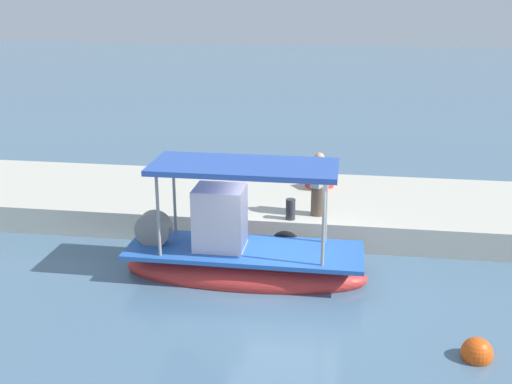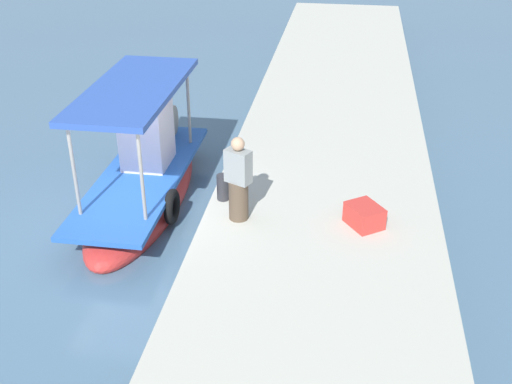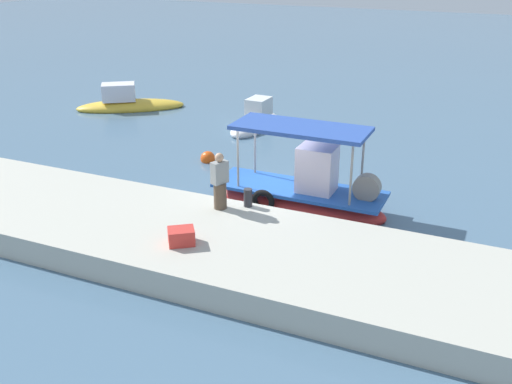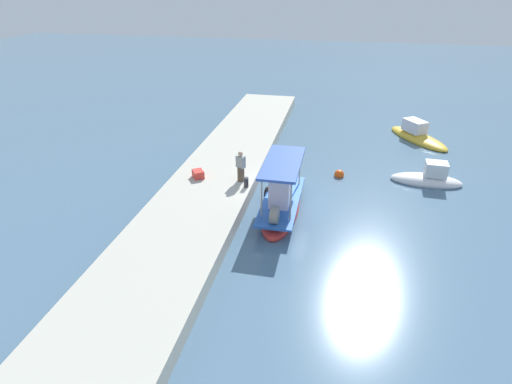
{
  "view_description": "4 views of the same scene",
  "coord_description": "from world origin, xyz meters",
  "px_view_note": "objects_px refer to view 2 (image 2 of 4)",
  "views": [
    {
      "loc": [
        -1.28,
        12.74,
        6.26
      ],
      "look_at": [
        1.04,
        -2.47,
        1.21
      ],
      "focal_mm": 43.95,
      "sensor_mm": 36.0,
      "label": 1
    },
    {
      "loc": [
        -10.57,
        -4.22,
        6.84
      ],
      "look_at": [
        0.21,
        -2.57,
        0.86
      ],
      "focal_mm": 44.45,
      "sensor_mm": 36.0,
      "label": 2
    },
    {
      "loc": [
        6.54,
        -15.94,
        7.65
      ],
      "look_at": [
        0.24,
        -1.73,
        1.1
      ],
      "focal_mm": 41.68,
      "sensor_mm": 36.0,
      "label": 3
    },
    {
      "loc": [
        18.01,
        2.35,
        10.16
      ],
      "look_at": [
        1.21,
        -1.19,
        1.09
      ],
      "focal_mm": 28.7,
      "sensor_mm": 36.0,
      "label": 4
    }
  ],
  "objects_px": {
    "main_fishing_boat": "(144,180)",
    "fisherman_near_bollard": "(238,183)",
    "cargo_crate": "(364,216)",
    "mooring_bollard": "(223,187)"
  },
  "relations": [
    {
      "from": "main_fishing_boat",
      "to": "mooring_bollard",
      "type": "relative_size",
      "value": 10.48
    },
    {
      "from": "mooring_bollard",
      "to": "cargo_crate",
      "type": "bearing_deg",
      "value": -101.64
    },
    {
      "from": "fisherman_near_bollard",
      "to": "cargo_crate",
      "type": "bearing_deg",
      "value": -87.65
    },
    {
      "from": "main_fishing_boat",
      "to": "mooring_bollard",
      "type": "height_order",
      "value": "main_fishing_boat"
    },
    {
      "from": "main_fishing_boat",
      "to": "fisherman_near_bollard",
      "type": "xyz_separation_m",
      "value": [
        -1.6,
        -2.36,
        0.96
      ]
    },
    {
      "from": "main_fishing_boat",
      "to": "fisherman_near_bollard",
      "type": "height_order",
      "value": "main_fishing_boat"
    },
    {
      "from": "main_fishing_boat",
      "to": "cargo_crate",
      "type": "bearing_deg",
      "value": -107.8
    },
    {
      "from": "cargo_crate",
      "to": "main_fishing_boat",
      "type": "bearing_deg",
      "value": 72.2
    },
    {
      "from": "main_fishing_boat",
      "to": "mooring_bollard",
      "type": "distance_m",
      "value": 2.2
    },
    {
      "from": "fisherman_near_bollard",
      "to": "cargo_crate",
      "type": "height_order",
      "value": "fisherman_near_bollard"
    }
  ]
}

